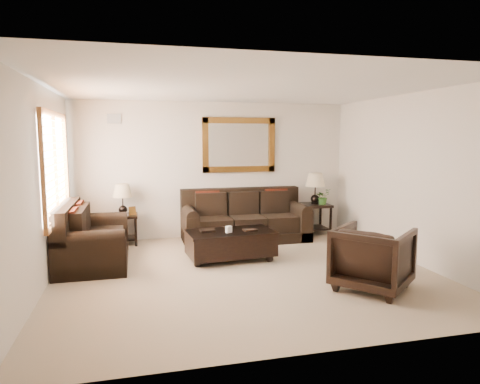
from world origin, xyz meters
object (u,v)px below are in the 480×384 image
object	(u,v)px
coffee_table	(231,242)
end_table_left	(123,205)
loveseat	(90,242)
sofa	(244,222)
end_table_right	(315,194)
armchair	(373,255)

from	to	relation	value
coffee_table	end_table_left	bearing A→B (deg)	134.45
loveseat	coffee_table	bearing A→B (deg)	-97.57
sofa	loveseat	size ratio (longest dim) A/B	1.40
end_table_right	coffee_table	world-z (taller)	end_table_right
end_table_left	end_table_right	world-z (taller)	end_table_right
loveseat	end_table_left	distance (m)	1.35
sofa	end_table_right	distance (m)	1.63
sofa	end_table_right	size ratio (longest dim) A/B	1.90
coffee_table	armchair	xyz separation A→B (m)	(1.52, -1.79, 0.16)
armchair	sofa	bearing A→B (deg)	-23.18
end_table_left	coffee_table	xyz separation A→B (m)	(1.73, -1.49, -0.45)
sofa	armchair	distance (m)	3.25
sofa	end_table_right	xyz separation A→B (m)	(1.55, 0.15, 0.47)
loveseat	coffee_table	size ratio (longest dim) A/B	1.18
end_table_right	armchair	distance (m)	3.33
end_table_right	sofa	bearing A→B (deg)	-174.63
sofa	coffee_table	world-z (taller)	sofa
end_table_right	armchair	size ratio (longest dim) A/B	1.38
loveseat	end_table_right	xyz separation A→B (m)	(4.34, 1.17, 0.47)
end_table_left	sofa	bearing A→B (deg)	-4.35
end_table_left	coffee_table	distance (m)	2.33
sofa	loveseat	world-z (taller)	sofa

